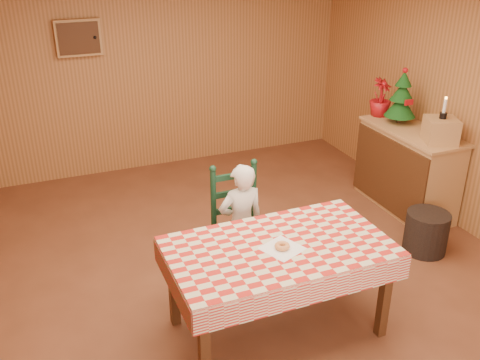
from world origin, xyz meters
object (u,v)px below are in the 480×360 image
object	(u,v)px
dining_table	(279,255)
christmas_tree	(402,98)
seated_child	(241,224)
storage_bin	(426,232)
crate	(441,130)
shelf_unit	(407,169)
ladder_chair	(239,227)

from	to	relation	value
dining_table	christmas_tree	world-z (taller)	christmas_tree
seated_child	storage_bin	world-z (taller)	seated_child
seated_child	christmas_tree	world-z (taller)	christmas_tree
dining_table	seated_child	distance (m)	0.74
storage_bin	dining_table	bearing A→B (deg)	-165.57
crate	christmas_tree	size ratio (longest dim) A/B	0.48
shelf_unit	crate	size ratio (longest dim) A/B	4.13
seated_child	crate	world-z (taller)	crate
dining_table	crate	world-z (taller)	crate
seated_child	shelf_unit	bearing A→B (deg)	-165.15
storage_bin	seated_child	bearing A→B (deg)	172.16
christmas_tree	dining_table	bearing A→B (deg)	-145.01
crate	dining_table	bearing A→B (deg)	-157.66
shelf_unit	storage_bin	world-z (taller)	shelf_unit
ladder_chair	seated_child	bearing A→B (deg)	-90.00
shelf_unit	storage_bin	size ratio (longest dim) A/B	2.99
crate	seated_child	bearing A→B (deg)	-175.07
ladder_chair	christmas_tree	xyz separation A→B (m)	(2.25, 0.79, 0.71)
dining_table	ladder_chair	bearing A→B (deg)	90.00
ladder_chair	crate	xyz separation A→B (m)	(2.25, 0.14, 0.55)
dining_table	ladder_chair	distance (m)	0.81
shelf_unit	storage_bin	distance (m)	0.97
ladder_chair	shelf_unit	xyz separation A→B (m)	(2.24, 0.54, -0.04)
ladder_chair	storage_bin	distance (m)	1.90
shelf_unit	christmas_tree	xyz separation A→B (m)	(0.01, 0.25, 0.74)
ladder_chair	shelf_unit	bearing A→B (deg)	13.48
ladder_chair	seated_child	world-z (taller)	seated_child
dining_table	shelf_unit	bearing A→B (deg)	30.59
dining_table	christmas_tree	distance (m)	2.79
ladder_chair	crate	distance (m)	2.32
crate	christmas_tree	world-z (taller)	christmas_tree
dining_table	crate	distance (m)	2.46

